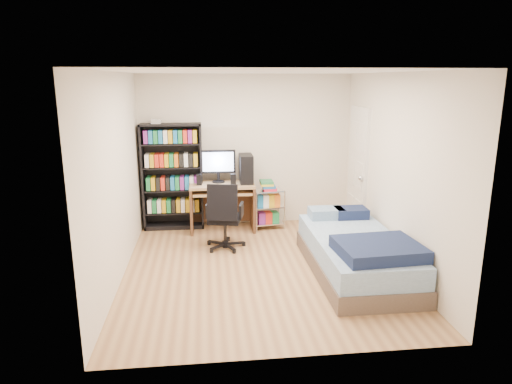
{
  "coord_description": "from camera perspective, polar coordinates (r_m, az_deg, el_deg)",
  "views": [
    {
      "loc": [
        -0.68,
        -5.54,
        2.42
      ],
      "look_at": [
        -0.01,
        0.4,
        0.93
      ],
      "focal_mm": 32.0,
      "sensor_mm": 36.0,
      "label": 1
    }
  ],
  "objects": [
    {
      "name": "door",
      "position": [
        7.43,
        12.58,
        2.63
      ],
      "size": [
        0.12,
        0.8,
        2.0
      ],
      "color": "silver",
      "rests_on": "room"
    },
    {
      "name": "bed",
      "position": [
        5.96,
        12.46,
        -7.47
      ],
      "size": [
        1.08,
        2.16,
        0.62
      ],
      "color": "brown",
      "rests_on": "room"
    },
    {
      "name": "wire_cart",
      "position": [
        7.5,
        1.5,
        -0.65
      ],
      "size": [
        0.54,
        0.42,
        0.8
      ],
      "rotation": [
        0.0,
        0.0,
        0.14
      ],
      "color": "silver",
      "rests_on": "room"
    },
    {
      "name": "media_shelf",
      "position": [
        7.55,
        -10.39,
        2.06
      ],
      "size": [
        0.97,
        0.32,
        1.8
      ],
      "color": "black",
      "rests_on": "room"
    },
    {
      "name": "computer_desk",
      "position": [
        7.42,
        -3.49,
        0.61
      ],
      "size": [
        1.04,
        0.6,
        1.31
      ],
      "color": "tan",
      "rests_on": "room"
    },
    {
      "name": "office_chair",
      "position": [
        6.65,
        -3.95,
        -4.47
      ],
      "size": [
        0.7,
        0.7,
        1.0
      ],
      "rotation": [
        0.0,
        0.0,
        -0.21
      ],
      "color": "black",
      "rests_on": "room"
    },
    {
      "name": "room",
      "position": [
        5.7,
        0.55,
        2.15
      ],
      "size": [
        3.58,
        4.08,
        2.58
      ],
      "color": "tan",
      "rests_on": "ground"
    }
  ]
}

